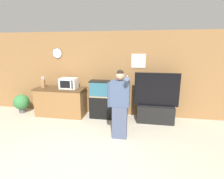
{
  "coord_description": "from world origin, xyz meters",
  "views": [
    {
      "loc": [
        1.25,
        -2.28,
        2.11
      ],
      "look_at": [
        0.48,
        2.08,
        1.05
      ],
      "focal_mm": 28.0,
      "sensor_mm": 36.0,
      "label": 1
    }
  ],
  "objects_px": {
    "microwave": "(69,83)",
    "person_standing": "(119,104)",
    "knife_block": "(43,83)",
    "aquarium_on_stand": "(109,100)",
    "tv_on_stand": "(156,108)",
    "potted_plant": "(22,102)",
    "counter_island": "(61,102)"
  },
  "relations": [
    {
      "from": "person_standing",
      "to": "microwave",
      "type": "bearing_deg",
      "value": 146.83
    },
    {
      "from": "microwave",
      "to": "aquarium_on_stand",
      "type": "xyz_separation_m",
      "value": [
        1.24,
        0.02,
        -0.47
      ]
    },
    {
      "from": "microwave",
      "to": "tv_on_stand",
      "type": "xyz_separation_m",
      "value": [
        2.64,
        -0.06,
        -0.63
      ]
    },
    {
      "from": "knife_block",
      "to": "counter_island",
      "type": "bearing_deg",
      "value": 0.4
    },
    {
      "from": "microwave",
      "to": "knife_block",
      "type": "distance_m",
      "value": 0.84
    },
    {
      "from": "counter_island",
      "to": "aquarium_on_stand",
      "type": "relative_size",
      "value": 1.34
    },
    {
      "from": "counter_island",
      "to": "tv_on_stand",
      "type": "height_order",
      "value": "tv_on_stand"
    },
    {
      "from": "counter_island",
      "to": "person_standing",
      "type": "bearing_deg",
      "value": -28.6
    },
    {
      "from": "tv_on_stand",
      "to": "potted_plant",
      "type": "xyz_separation_m",
      "value": [
        -4.32,
        0.02,
        -0.07
      ]
    },
    {
      "from": "knife_block",
      "to": "tv_on_stand",
      "type": "relative_size",
      "value": 0.25
    },
    {
      "from": "potted_plant",
      "to": "microwave",
      "type": "bearing_deg",
      "value": 1.13
    },
    {
      "from": "microwave",
      "to": "person_standing",
      "type": "height_order",
      "value": "person_standing"
    },
    {
      "from": "knife_block",
      "to": "potted_plant",
      "type": "xyz_separation_m",
      "value": [
        -0.84,
        0.0,
        -0.68
      ]
    },
    {
      "from": "knife_block",
      "to": "potted_plant",
      "type": "distance_m",
      "value": 1.08
    },
    {
      "from": "potted_plant",
      "to": "person_standing",
      "type": "bearing_deg",
      "value": -17.8
    },
    {
      "from": "counter_island",
      "to": "knife_block",
      "type": "relative_size",
      "value": 4.31
    },
    {
      "from": "tv_on_stand",
      "to": "person_standing",
      "type": "height_order",
      "value": "person_standing"
    },
    {
      "from": "knife_block",
      "to": "potted_plant",
      "type": "relative_size",
      "value": 0.59
    },
    {
      "from": "knife_block",
      "to": "aquarium_on_stand",
      "type": "distance_m",
      "value": 2.14
    },
    {
      "from": "microwave",
      "to": "tv_on_stand",
      "type": "relative_size",
      "value": 0.35
    },
    {
      "from": "knife_block",
      "to": "aquarium_on_stand",
      "type": "relative_size",
      "value": 0.31
    },
    {
      "from": "tv_on_stand",
      "to": "potted_plant",
      "type": "relative_size",
      "value": 2.35
    },
    {
      "from": "counter_island",
      "to": "microwave",
      "type": "distance_m",
      "value": 0.67
    },
    {
      "from": "aquarium_on_stand",
      "to": "tv_on_stand",
      "type": "height_order",
      "value": "tv_on_stand"
    },
    {
      "from": "person_standing",
      "to": "tv_on_stand",
      "type": "bearing_deg",
      "value": 49.75
    },
    {
      "from": "knife_block",
      "to": "microwave",
      "type": "bearing_deg",
      "value": 2.28
    },
    {
      "from": "person_standing",
      "to": "counter_island",
      "type": "bearing_deg",
      "value": 151.4
    },
    {
      "from": "knife_block",
      "to": "aquarium_on_stand",
      "type": "height_order",
      "value": "knife_block"
    },
    {
      "from": "person_standing",
      "to": "knife_block",
      "type": "bearing_deg",
      "value": 156.91
    },
    {
      "from": "microwave",
      "to": "aquarium_on_stand",
      "type": "height_order",
      "value": "microwave"
    },
    {
      "from": "microwave",
      "to": "tv_on_stand",
      "type": "distance_m",
      "value": 2.71
    },
    {
      "from": "counter_island",
      "to": "tv_on_stand",
      "type": "distance_m",
      "value": 2.93
    }
  ]
}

